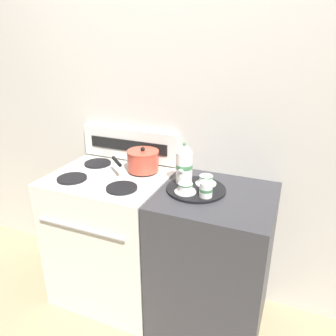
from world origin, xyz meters
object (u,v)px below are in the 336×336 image
at_px(saucepan, 143,160).
at_px(creamer_jug, 206,189).
at_px(teacup_left, 185,188).
at_px(stove, 113,236).
at_px(teapot, 184,164).
at_px(teacup_right, 206,180).
at_px(serving_tray, 196,189).

bearing_deg(saucepan, creamer_jug, -23.28).
height_order(saucepan, teacup_left, saucepan).
bearing_deg(stove, teacup_left, -6.74).
relative_size(stove, teapot, 3.73).
bearing_deg(teacup_left, stove, 173.26).
bearing_deg(creamer_jug, teacup_right, 106.21).
distance_m(saucepan, teapot, 0.32).
height_order(stove, teacup_right, teacup_right).
relative_size(stove, teacup_right, 7.53).
xyz_separation_m(stove, serving_tray, (0.56, 0.01, 0.45)).
relative_size(teapot, teacup_left, 2.02).
bearing_deg(teapot, teacup_right, 13.03).
xyz_separation_m(saucepan, serving_tray, (0.39, -0.13, -0.07)).
xyz_separation_m(stove, creamer_jug, (0.64, -0.07, 0.50)).
bearing_deg(creamer_jug, teacup_left, 176.62).
bearing_deg(serving_tray, teacup_right, 64.08).
relative_size(stove, serving_tray, 2.71).
height_order(teapot, creamer_jug, teapot).
distance_m(stove, teacup_left, 0.72).
bearing_deg(creamer_jug, stove, 173.87).
height_order(stove, serving_tray, serving_tray).
height_order(saucepan, teacup_right, saucepan).
bearing_deg(serving_tray, teacup_left, -117.39).
bearing_deg(teapot, creamer_jug, -36.11).
height_order(saucepan, serving_tray, saucepan).
height_order(saucepan, teapot, teapot).
distance_m(serving_tray, teapot, 0.16).
bearing_deg(teacup_left, teapot, 114.03).
bearing_deg(stove, serving_tray, 0.95).
distance_m(stove, saucepan, 0.56).
relative_size(stove, creamer_jug, 10.96).
height_order(teacup_left, creamer_jug, creamer_jug).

